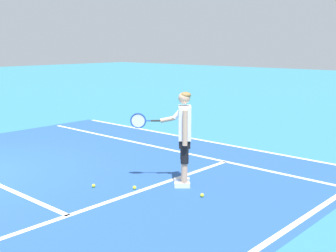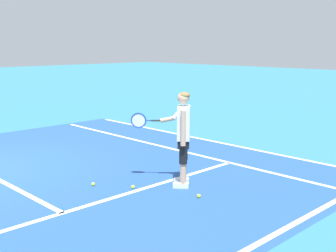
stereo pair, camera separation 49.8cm
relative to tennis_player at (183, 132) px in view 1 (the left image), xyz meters
name	(u,v)px [view 1 (the left image)]	position (x,y,z in m)	size (l,w,h in m)	color
court_inner_surface	(7,188)	(-2.27, 2.20, -0.99)	(10.98, 9.47, 0.00)	#234C93
line_service	(68,216)	(-2.27, 0.34, -0.99)	(8.23, 0.10, 0.01)	white
line_singles_right	(163,148)	(1.85, 2.20, -0.99)	(0.10, 9.07, 0.01)	white
line_doubles_right	(197,139)	(3.22, 2.20, -0.99)	(0.10, 9.07, 0.01)	white
tennis_player	(183,132)	(0.00, 0.00, 0.00)	(0.69, 1.18, 1.71)	white
tennis_ball_near_feet	(94,186)	(-1.19, 1.10, -0.96)	(0.07, 0.07, 0.07)	#CCE02D
tennis_ball_by_baseline	(134,188)	(-0.76, 0.47, -0.96)	(0.07, 0.07, 0.07)	#CCE02D
tennis_ball_mid_court	(202,195)	(-0.27, -0.66, -0.96)	(0.07, 0.07, 0.07)	#CCE02D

